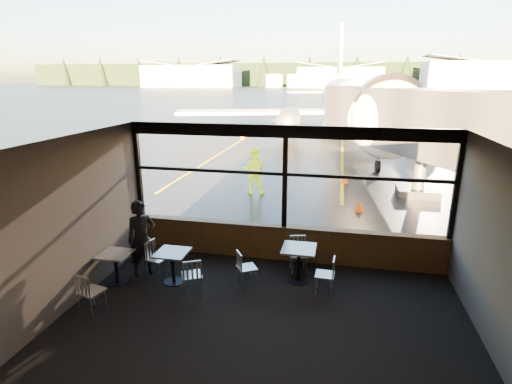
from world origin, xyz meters
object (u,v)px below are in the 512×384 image
(cafe_table_mid, at_px, (173,267))
(cone_nose, at_px, (345,178))
(airliner, at_px, (356,71))
(chair_left_s, at_px, (91,292))
(cone_extra, at_px, (359,205))
(chair_mid_s, at_px, (192,276))
(cafe_table_left, at_px, (116,268))
(chair_near_e, at_px, (325,275))
(passenger, at_px, (142,239))
(chair_mid_w, at_px, (157,259))
(cone_wing, at_px, (243,135))
(jet_bridge, at_px, (406,138))
(chair_near_n, at_px, (299,255))
(cafe_table_near, at_px, (299,264))
(ground_crew, at_px, (254,170))
(chair_near_w, at_px, (247,268))

(cafe_table_mid, xyz_separation_m, cone_nose, (3.92, 10.10, -0.15))
(airliner, height_order, chair_left_s, airliner)
(cone_nose, xyz_separation_m, cone_extra, (0.49, -3.93, -0.01))
(chair_mid_s, bearing_deg, cafe_table_left, 149.99)
(chair_near_e, distance_m, passenger, 4.33)
(airliner, height_order, chair_mid_s, airliner)
(chair_mid_w, bearing_deg, cone_nose, 168.98)
(cone_extra, bearing_deg, cone_wing, 116.92)
(jet_bridge, xyz_separation_m, chair_near_e, (-2.48, -7.00, -2.10))
(chair_near_n, distance_m, chair_left_s, 4.68)
(cafe_table_near, distance_m, cafe_table_left, 4.21)
(cafe_table_left, relative_size, ground_crew, 0.39)
(airliner, distance_m, jet_bridge, 16.82)
(airliner, bearing_deg, cone_wing, -175.08)
(chair_near_e, bearing_deg, cone_wing, 21.23)
(chair_near_e, xyz_separation_m, passenger, (-4.30, -0.02, 0.50))
(chair_mid_s, height_order, ground_crew, ground_crew)
(ground_crew, bearing_deg, cafe_table_mid, 83.11)
(chair_mid_s, distance_m, cone_wing, 23.11)
(airliner, relative_size, passenger, 17.95)
(jet_bridge, distance_m, cone_nose, 4.16)
(airliner, bearing_deg, passenger, -108.34)
(cafe_table_near, xyz_separation_m, ground_crew, (-2.57, 7.00, 0.55))
(cafe_table_mid, bearing_deg, airliner, 79.29)
(cafe_table_near, bearing_deg, cone_nose, 83.35)
(chair_near_w, distance_m, cone_wing, 22.72)
(cafe_table_near, bearing_deg, cafe_table_left, -166.86)
(chair_near_n, bearing_deg, chair_near_w, 24.12)
(cafe_table_left, distance_m, chair_left_s, 1.20)
(airliner, bearing_deg, jet_bridge, -90.62)
(chair_near_w, relative_size, passenger, 0.45)
(jet_bridge, distance_m, cafe_table_near, 7.57)
(cafe_table_mid, distance_m, cone_wing, 22.62)
(passenger, bearing_deg, cafe_table_near, -34.03)
(chair_left_s, xyz_separation_m, cone_extra, (5.53, 7.64, -0.22))
(ground_crew, bearing_deg, cafe_table_left, 74.11)
(cone_wing, bearing_deg, cafe_table_near, -73.03)
(passenger, bearing_deg, cafe_table_mid, -56.61)
(cafe_table_mid, xyz_separation_m, cone_wing, (-3.78, 22.30, -0.12))
(cafe_table_near, xyz_separation_m, chair_near_w, (-1.13, -0.43, -0.00))
(chair_near_w, xyz_separation_m, passenger, (-2.55, -0.00, 0.51))
(chair_near_w, bearing_deg, chair_near_n, 97.15)
(cafe_table_mid, height_order, passenger, passenger)
(passenger, height_order, cone_nose, passenger)
(chair_near_w, xyz_separation_m, chair_mid_w, (-2.18, -0.03, 0.02))
(chair_near_e, relative_size, ground_crew, 0.44)
(chair_near_n, bearing_deg, ground_crew, -83.82)
(cafe_table_mid, relative_size, chair_near_w, 0.92)
(airliner, xyz_separation_m, cone_wing, (-8.29, -1.52, -4.80))
(airliner, height_order, chair_near_e, airliner)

